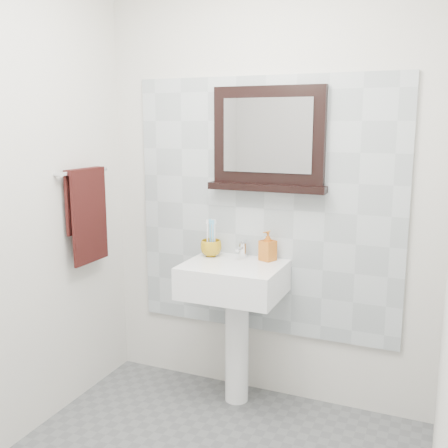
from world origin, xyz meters
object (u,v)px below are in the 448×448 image
(pedestal_sink, at_px, (234,294))
(hand_towel, at_px, (87,208))
(toothbrush_cup, at_px, (211,248))
(soap_dispenser, at_px, (268,246))
(framed_mirror, at_px, (268,142))

(pedestal_sink, height_order, hand_towel, hand_towel)
(pedestal_sink, height_order, toothbrush_cup, pedestal_sink)
(toothbrush_cup, xyz_separation_m, soap_dispenser, (0.34, 0.04, 0.04))
(toothbrush_cup, xyz_separation_m, framed_mirror, (0.32, 0.09, 0.63))
(framed_mirror, bearing_deg, soap_dispenser, -65.17)
(pedestal_sink, relative_size, toothbrush_cup, 7.71)
(pedestal_sink, height_order, soap_dispenser, soap_dispenser)
(toothbrush_cup, bearing_deg, hand_towel, -154.85)
(framed_mirror, relative_size, hand_towel, 1.25)
(soap_dispenser, height_order, hand_towel, hand_towel)
(soap_dispenser, relative_size, hand_towel, 0.32)
(framed_mirror, xyz_separation_m, hand_towel, (-0.97, -0.39, -0.38))
(toothbrush_cup, relative_size, hand_towel, 0.23)
(soap_dispenser, relative_size, framed_mirror, 0.25)
(pedestal_sink, distance_m, soap_dispenser, 0.34)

